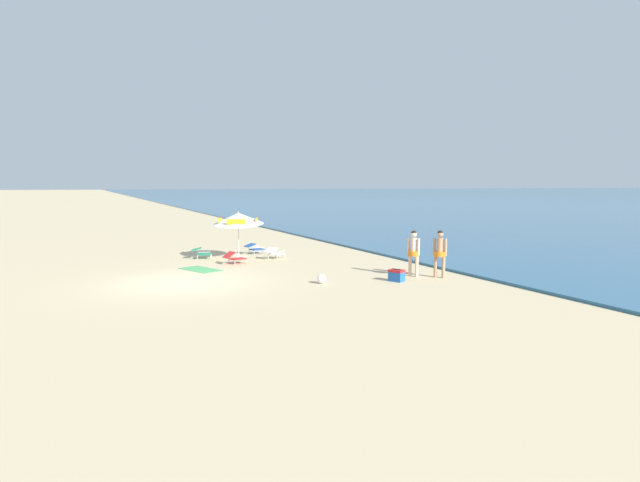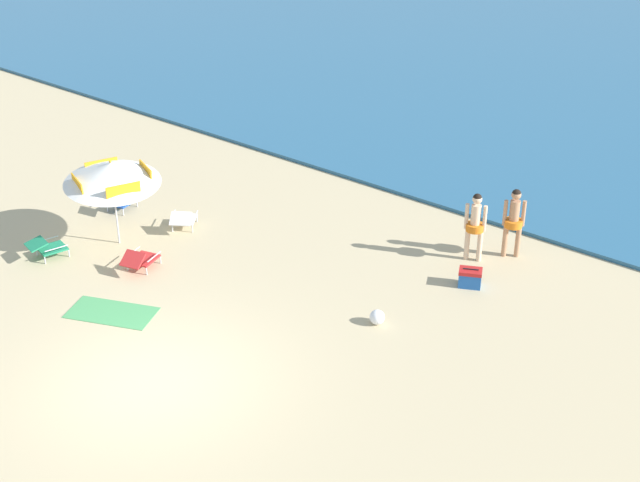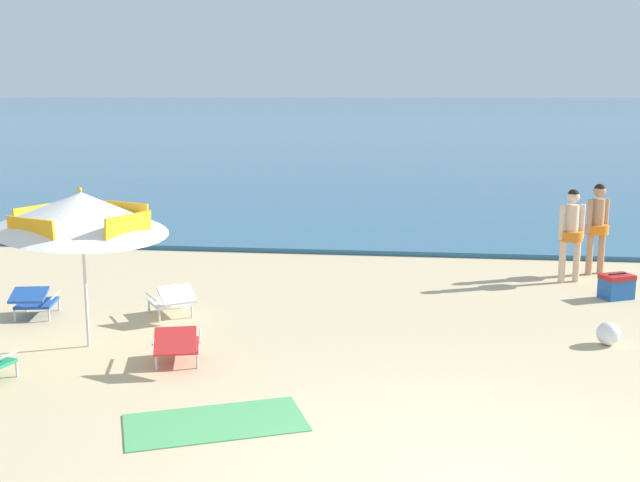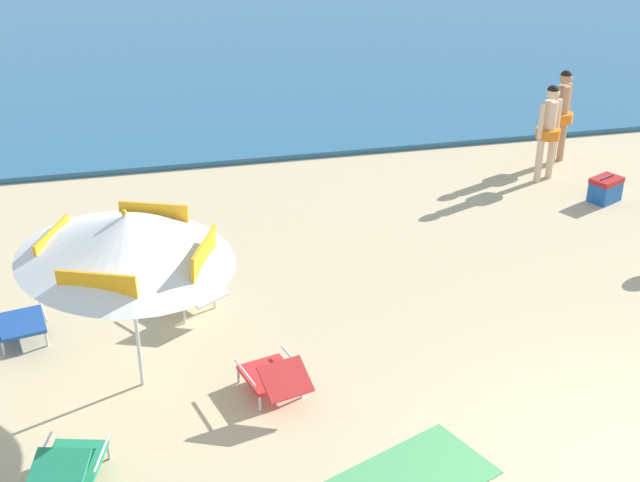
% 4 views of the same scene
% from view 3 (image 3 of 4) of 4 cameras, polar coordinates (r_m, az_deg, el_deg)
% --- Properties ---
extents(ocean_water, '(800.00, 800.00, 0.10)m').
position_cam_3_polar(ocean_water, '(415.66, 7.29, 10.21)').
color(ocean_water, '#285B7F').
rests_on(ocean_water, ground).
extents(beach_umbrella_striped_main, '(3.10, 3.09, 2.15)m').
position_cam_3_polar(beach_umbrella_striped_main, '(10.35, -17.16, 2.07)').
color(beach_umbrella_striped_main, silver).
rests_on(beach_umbrella_striped_main, ground).
extents(lounge_chair_under_umbrella, '(0.93, 1.02, 0.52)m').
position_cam_3_polar(lounge_chair_under_umbrella, '(11.72, -10.81, -4.26)').
color(lounge_chair_under_umbrella, white).
rests_on(lounge_chair_under_umbrella, ground).
extents(lounge_chair_beside_umbrella, '(0.74, 1.00, 0.52)m').
position_cam_3_polar(lounge_chair_beside_umbrella, '(9.69, -10.49, -7.47)').
color(lounge_chair_beside_umbrella, red).
rests_on(lounge_chair_beside_umbrella, ground).
extents(lounge_chair_spare_folded, '(0.70, 0.95, 0.50)m').
position_cam_3_polar(lounge_chair_spare_folded, '(12.22, -20.28, -4.11)').
color(lounge_chair_spare_folded, '#1E4799').
rests_on(lounge_chair_spare_folded, ground).
extents(person_standing_near_shore, '(0.46, 0.40, 1.65)m').
position_cam_3_polar(person_standing_near_shore, '(14.24, 18.00, 0.86)').
color(person_standing_near_shore, beige).
rests_on(person_standing_near_shore, ground).
extents(person_standing_beside, '(0.43, 0.41, 1.68)m').
position_cam_3_polar(person_standing_beside, '(15.03, 19.72, 1.31)').
color(person_standing_beside, tan).
rests_on(person_standing_beside, ground).
extents(cooler_box, '(0.60, 0.53, 0.43)m').
position_cam_3_polar(cooler_box, '(13.49, 20.96, -3.13)').
color(cooler_box, '#1E56A8').
rests_on(cooler_box, ground).
extents(beach_ball, '(0.31, 0.31, 0.31)m').
position_cam_3_polar(beach_ball, '(11.00, 20.43, -6.40)').
color(beach_ball, white).
rests_on(beach_ball, ground).
extents(beach_towel, '(2.01, 1.53, 0.01)m').
position_cam_3_polar(beach_towel, '(8.11, -7.71, -13.09)').
color(beach_towel, '#4C9E5B').
rests_on(beach_towel, ground).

